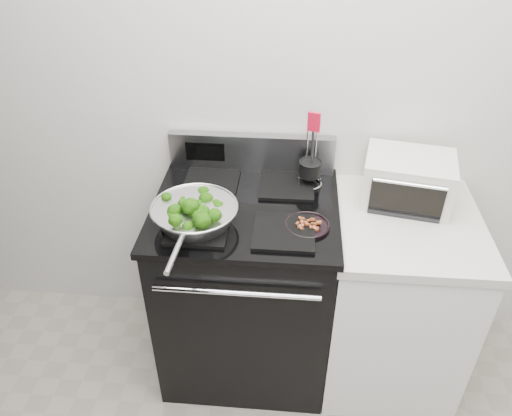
# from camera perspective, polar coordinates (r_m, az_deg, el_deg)

# --- Properties ---
(back_wall) EXTENTS (4.00, 0.02, 2.70)m
(back_wall) POSITION_cam_1_polar(r_m,az_deg,el_deg) (2.21, 7.55, 13.48)
(back_wall) COLOR silver
(back_wall) RESTS_ON ground
(gas_range) EXTENTS (0.79, 0.69, 1.13)m
(gas_range) POSITION_cam_1_polar(r_m,az_deg,el_deg) (2.40, -1.09, -8.82)
(gas_range) COLOR black
(gas_range) RESTS_ON floor
(counter) EXTENTS (0.62, 0.68, 0.92)m
(counter) POSITION_cam_1_polar(r_m,az_deg,el_deg) (2.46, 15.24, -9.96)
(counter) COLOR white
(counter) RESTS_ON floor
(skillet) EXTENTS (0.35, 0.55, 0.07)m
(skillet) POSITION_cam_1_polar(r_m,az_deg,el_deg) (1.98, -7.04, -0.62)
(skillet) COLOR silver
(skillet) RESTS_ON gas_range
(broccoli_pile) EXTENTS (0.27, 0.27, 0.09)m
(broccoli_pile) POSITION_cam_1_polar(r_m,az_deg,el_deg) (1.98, -7.06, -0.12)
(broccoli_pile) COLOR black
(broccoli_pile) RESTS_ON skillet
(bacon_plate) EXTENTS (0.18, 0.18, 0.04)m
(bacon_plate) POSITION_cam_1_polar(r_m,az_deg,el_deg) (1.99, 5.91, -1.74)
(bacon_plate) COLOR black
(bacon_plate) RESTS_ON gas_range
(utensil_holder) EXTENTS (0.12, 0.12, 0.36)m
(utensil_holder) POSITION_cam_1_polar(r_m,az_deg,el_deg) (2.23, 6.18, 4.09)
(utensil_holder) COLOR silver
(utensil_holder) RESTS_ON gas_range
(toaster_oven) EXTENTS (0.41, 0.34, 0.21)m
(toaster_oven) POSITION_cam_1_polar(r_m,az_deg,el_deg) (2.23, 16.95, 3.11)
(toaster_oven) COLOR beige
(toaster_oven) RESTS_ON counter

